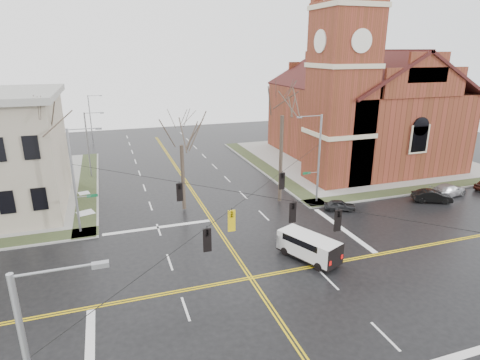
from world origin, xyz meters
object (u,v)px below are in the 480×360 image
object	(u,v)px
cargo_van	(307,245)
tree_ne	(282,110)
church	(358,101)
streetlight_north_a	(89,142)
parked_car_b	(432,196)
tree_nw_far	(44,131)
signal_pole_nw	(76,179)
streetlight_north_b	(91,117)
signal_pole_ne	(318,156)
parked_car_c	(448,190)
parked_car_a	(340,205)
tree_nw_near	(181,141)

from	to	relation	value
cargo_van	tree_ne	world-z (taller)	tree_ne
church	streetlight_north_a	size ratio (longest dim) A/B	3.44
parked_car_b	tree_nw_far	distance (m)	37.73
signal_pole_nw	streetlight_north_b	bearing A→B (deg)	88.95
cargo_van	signal_pole_ne	bearing A→B (deg)	34.15
signal_pole_nw	tree_ne	bearing A→B (deg)	3.95
tree_nw_far	tree_ne	xyz separation A→B (m)	(21.37, -0.71, 0.86)
streetlight_north_a	parked_car_b	xyz separation A→B (m)	(33.58, -20.26, -3.82)
parked_car_c	streetlight_north_b	bearing A→B (deg)	31.93
signal_pole_ne	tree_nw_far	distance (m)	25.16
parked_car_b	parked_car_a	bearing A→B (deg)	108.13
streetlight_north_a	parked_car_b	distance (m)	39.41
church	signal_pole_ne	size ratio (longest dim) A/B	3.06
parked_car_c	tree_ne	bearing A→B (deg)	66.03
streetlight_north_a	cargo_van	size ratio (longest dim) A/B	1.53
parked_car_c	signal_pole_nw	bearing A→B (deg)	74.62
parked_car_b	streetlight_north_b	bearing A→B (deg)	64.07
signal_pole_ne	parked_car_b	xyz separation A→B (m)	(11.61, -3.76, -4.31)
streetlight_north_b	signal_pole_ne	bearing A→B (deg)	-58.95
cargo_van	parked_car_b	distance (m)	19.08
parked_car_b	parked_car_c	world-z (taller)	parked_car_c
cargo_van	parked_car_a	size ratio (longest dim) A/B	1.70
streetlight_north_a	church	bearing A→B (deg)	-5.19
streetlight_north_b	parked_car_c	xyz separation A→B (m)	(36.65, -39.33, -3.80)
streetlight_north_a	parked_car_a	bearing A→B (deg)	-39.48
tree_ne	tree_nw_near	bearing A→B (deg)	174.32
church	streetlight_north_b	xyz separation A→B (m)	(-35.42, 23.22, -3.97)
streetlight_north_a	parked_car_c	bearing A→B (deg)	-27.81
signal_pole_ne	tree_ne	size ratio (longest dim) A/B	0.68
parked_car_a	parked_car_b	bearing A→B (deg)	-74.09
signal_pole_ne	tree_nw_far	size ratio (longest dim) A/B	0.74
parked_car_c	tree_nw_far	world-z (taller)	tree_nw_far
parked_car_c	tree_nw_near	size ratio (longest dim) A/B	0.48
signal_pole_ne	cargo_van	world-z (taller)	signal_pole_ne
church	streetlight_north_b	distance (m)	42.53
parked_car_a	tree_nw_far	size ratio (longest dim) A/B	0.25
tree_nw_near	parked_car_b	bearing A→B (deg)	-13.70
signal_pole_ne	tree_nw_near	size ratio (longest dim) A/B	0.93
church	tree_ne	xyz separation A→B (m)	(-16.86, -11.96, 1.17)
church	streetlight_north_a	xyz separation A→B (m)	(-35.42, 3.22, -3.97)
signal_pole_nw	parked_car_a	size ratio (longest dim) A/B	2.93
parked_car_a	parked_car_c	xyz separation A→B (m)	(13.39, -0.17, 0.14)
church	signal_pole_ne	distance (m)	19.22
signal_pole_nw	streetlight_north_a	size ratio (longest dim) A/B	1.12
church	cargo_van	world-z (taller)	church
streetlight_north_a	streetlight_north_b	size ratio (longest dim) A/B	1.00
church	parked_car_a	world-z (taller)	church
streetlight_north_a	tree_nw_far	xyz separation A→B (m)	(-2.81, -14.47, 4.27)
tree_nw_far	tree_nw_near	distance (m)	11.65
parked_car_a	tree_ne	distance (m)	10.97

